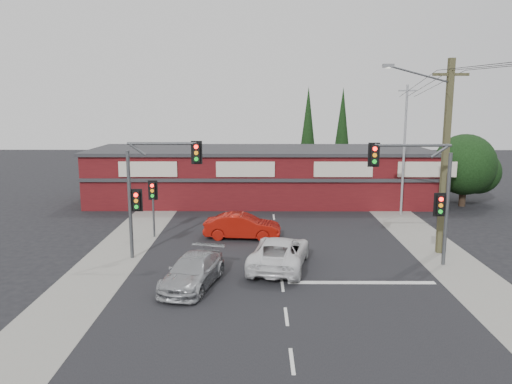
{
  "coord_description": "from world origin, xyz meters",
  "views": [
    {
      "loc": [
        -1.02,
        -22.43,
        7.87
      ],
      "look_at": [
        -1.18,
        3.0,
        3.25
      ],
      "focal_mm": 35.0,
      "sensor_mm": 36.0,
      "label": 1
    }
  ],
  "objects_px": {
    "silver_suv": "(193,271)",
    "shop_building": "(259,175)",
    "white_suv": "(279,252)",
    "red_sedan": "(242,226)",
    "utility_pole": "(443,151)"
  },
  "relations": [
    {
      "from": "white_suv",
      "to": "utility_pole",
      "type": "height_order",
      "value": "utility_pole"
    },
    {
      "from": "silver_suv",
      "to": "white_suv",
      "type": "bearing_deg",
      "value": 46.35
    },
    {
      "from": "white_suv",
      "to": "red_sedan",
      "type": "bearing_deg",
      "value": -58.38
    },
    {
      "from": "silver_suv",
      "to": "shop_building",
      "type": "bearing_deg",
      "value": 94.18
    },
    {
      "from": "red_sedan",
      "to": "white_suv",
      "type": "bearing_deg",
      "value": -154.05
    },
    {
      "from": "white_suv",
      "to": "silver_suv",
      "type": "distance_m",
      "value": 4.6
    },
    {
      "from": "red_sedan",
      "to": "utility_pole",
      "type": "relative_size",
      "value": 0.44
    },
    {
      "from": "red_sedan",
      "to": "utility_pole",
      "type": "bearing_deg",
      "value": -99.86
    },
    {
      "from": "silver_suv",
      "to": "utility_pole",
      "type": "relative_size",
      "value": 0.46
    },
    {
      "from": "red_sedan",
      "to": "utility_pole",
      "type": "xyz_separation_m",
      "value": [
        10.36,
        -2.78,
        4.67
      ]
    },
    {
      "from": "white_suv",
      "to": "shop_building",
      "type": "distance_m",
      "value": 16.46
    },
    {
      "from": "shop_building",
      "to": "utility_pole",
      "type": "bearing_deg",
      "value": -56.24
    },
    {
      "from": "utility_pole",
      "to": "red_sedan",
      "type": "bearing_deg",
      "value": 164.97
    },
    {
      "from": "silver_suv",
      "to": "shop_building",
      "type": "relative_size",
      "value": 0.17
    },
    {
      "from": "white_suv",
      "to": "shop_building",
      "type": "relative_size",
      "value": 0.2
    }
  ]
}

